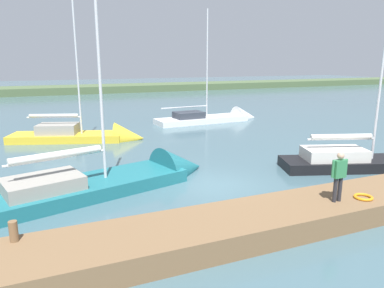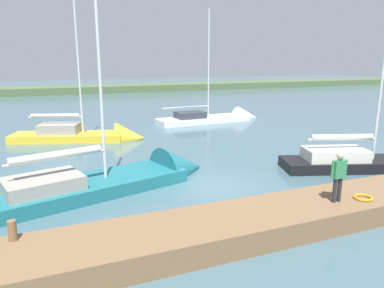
# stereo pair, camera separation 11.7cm
# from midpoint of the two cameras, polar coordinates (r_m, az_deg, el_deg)

# --- Properties ---
(ground_plane) EXTENTS (200.00, 200.00, 0.00)m
(ground_plane) POSITION_cam_midpoint_polar(r_m,az_deg,el_deg) (16.44, 3.65, -6.61)
(ground_plane) COLOR #42606B
(far_shoreline) EXTENTS (180.00, 8.00, 2.40)m
(far_shoreline) POSITION_cam_midpoint_polar(r_m,az_deg,el_deg) (67.50, -17.01, 7.82)
(far_shoreline) COLOR #4C603D
(far_shoreline) RESTS_ON ground_plane
(dock_pier) EXTENTS (21.06, 2.52, 0.76)m
(dock_pier) POSITION_cam_midpoint_polar(r_m,az_deg,el_deg) (12.63, 13.25, -11.37)
(dock_pier) COLOR brown
(dock_pier) RESTS_ON ground_plane
(mooring_post_near) EXTENTS (0.23, 0.23, 0.58)m
(mooring_post_near) POSITION_cam_midpoint_polar(r_m,az_deg,el_deg) (11.08, -26.78, -12.28)
(mooring_post_near) COLOR brown
(mooring_post_near) RESTS_ON dock_pier
(life_ring_buoy) EXTENTS (0.66, 0.66, 0.10)m
(life_ring_buoy) POSITION_cam_midpoint_polar(r_m,az_deg,el_deg) (14.22, 25.36, -7.63)
(life_ring_buoy) COLOR orange
(life_ring_buoy) RESTS_ON dock_pier
(sailboat_inner_slip) EXTENTS (10.43, 3.07, 11.08)m
(sailboat_inner_slip) POSITION_cam_midpoint_polar(r_m,az_deg,el_deg) (33.91, 4.04, 3.90)
(sailboat_inner_slip) COLOR white
(sailboat_inner_slip) RESTS_ON ground_plane
(sailboat_mid_channel) EXTENTS (11.10, 5.32, 11.10)m
(sailboat_mid_channel) POSITION_cam_midpoint_polar(r_m,az_deg,el_deg) (16.66, -10.89, -5.80)
(sailboat_mid_channel) COLOR #1E6B75
(sailboat_mid_channel) RESTS_ON ground_plane
(sailboat_behind_pier) EXTENTS (9.51, 5.17, 11.28)m
(sailboat_behind_pier) POSITION_cam_midpoint_polar(r_m,az_deg,el_deg) (26.54, -16.13, 1.04)
(sailboat_behind_pier) COLOR gold
(sailboat_behind_pier) RESTS_ON ground_plane
(sailboat_near_dock) EXTENTS (9.24, 4.89, 11.43)m
(sailboat_near_dock) POSITION_cam_midpoint_polar(r_m,az_deg,el_deg) (21.28, 27.13, -2.83)
(sailboat_near_dock) COLOR black
(sailboat_near_dock) RESTS_ON ground_plane
(person_on_dock) EXTENTS (0.66, 0.24, 1.76)m
(person_on_dock) POSITION_cam_midpoint_polar(r_m,az_deg,el_deg) (13.26, 22.09, -4.32)
(person_on_dock) COLOR #28282D
(person_on_dock) RESTS_ON dock_pier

